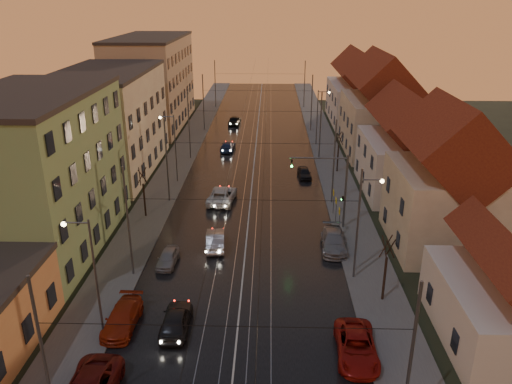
# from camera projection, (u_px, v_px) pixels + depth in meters

# --- Properties ---
(ground) EXTENTS (160.00, 160.00, 0.00)m
(ground) POSITION_uv_depth(u_px,v_px,m) (235.00, 354.00, 30.57)
(ground) COLOR black
(ground) RESTS_ON ground
(road) EXTENTS (16.00, 120.00, 0.04)m
(road) POSITION_uv_depth(u_px,v_px,m) (255.00, 157.00, 67.75)
(road) COLOR black
(road) RESTS_ON ground
(sidewalk_left) EXTENTS (4.00, 120.00, 0.15)m
(sidewalk_left) POSITION_uv_depth(u_px,v_px,m) (182.00, 156.00, 67.98)
(sidewalk_left) COLOR #4C4C4C
(sidewalk_left) RESTS_ON ground
(sidewalk_right) EXTENTS (4.00, 120.00, 0.15)m
(sidewalk_right) POSITION_uv_depth(u_px,v_px,m) (329.00, 157.00, 67.47)
(sidewalk_right) COLOR #4C4C4C
(sidewalk_right) RESTS_ON ground
(tram_rail_0) EXTENTS (0.06, 120.00, 0.03)m
(tram_rail_0) POSITION_uv_depth(u_px,v_px,m) (239.00, 156.00, 67.79)
(tram_rail_0) COLOR gray
(tram_rail_0) RESTS_ON road
(tram_rail_1) EXTENTS (0.06, 120.00, 0.03)m
(tram_rail_1) POSITION_uv_depth(u_px,v_px,m) (249.00, 156.00, 67.75)
(tram_rail_1) COLOR gray
(tram_rail_1) RESTS_ON road
(tram_rail_2) EXTENTS (0.06, 120.00, 0.03)m
(tram_rail_2) POSITION_uv_depth(u_px,v_px,m) (260.00, 157.00, 67.71)
(tram_rail_2) COLOR gray
(tram_rail_2) RESTS_ON road
(tram_rail_3) EXTENTS (0.06, 120.00, 0.03)m
(tram_rail_3) POSITION_uv_depth(u_px,v_px,m) (271.00, 157.00, 67.68)
(tram_rail_3) COLOR gray
(tram_rail_3) RESTS_ON road
(apartment_left_1) EXTENTS (10.00, 18.00, 13.00)m
(apartment_left_1) POSITION_uv_depth(u_px,v_px,m) (36.00, 175.00, 41.64)
(apartment_left_1) COLOR #6D9861
(apartment_left_1) RESTS_ON ground
(apartment_left_2) EXTENTS (10.00, 20.00, 12.00)m
(apartment_left_2) POSITION_uv_depth(u_px,v_px,m) (109.00, 123.00, 60.42)
(apartment_left_2) COLOR #B8A88E
(apartment_left_2) RESTS_ON ground
(apartment_left_3) EXTENTS (10.00, 24.00, 14.00)m
(apartment_left_3) POSITION_uv_depth(u_px,v_px,m) (152.00, 83.00, 82.36)
(apartment_left_3) COLOR #A28368
(apartment_left_3) RESTS_ON ground
(house_right_0) EXTENTS (8.16, 10.20, 5.80)m
(house_right_0) POSITION_uv_depth(u_px,v_px,m) (510.00, 299.00, 30.92)
(house_right_0) COLOR silver
(house_right_0) RESTS_ON ground
(house_right_1) EXTENTS (8.67, 10.20, 10.80)m
(house_right_1) POSITION_uv_depth(u_px,v_px,m) (447.00, 186.00, 42.07)
(house_right_1) COLOR #B7A98C
(house_right_1) RESTS_ON ground
(house_right_2) EXTENTS (9.18, 12.24, 9.20)m
(house_right_2) POSITION_uv_depth(u_px,v_px,m) (407.00, 151.00, 54.45)
(house_right_2) COLOR silver
(house_right_2) RESTS_ON ground
(house_right_3) EXTENTS (9.18, 14.28, 11.50)m
(house_right_3) POSITION_uv_depth(u_px,v_px,m) (380.00, 111.00, 67.97)
(house_right_3) COLOR #B7A98C
(house_right_3) RESTS_ON ground
(house_right_4) EXTENTS (9.18, 16.32, 10.00)m
(house_right_4) POSITION_uv_depth(u_px,v_px,m) (358.00, 92.00, 84.98)
(house_right_4) COLOR silver
(house_right_4) RESTS_ON ground
(catenary_pole_l_0) EXTENTS (0.16, 0.16, 9.00)m
(catenary_pole_l_0) POSITION_uv_depth(u_px,v_px,m) (44.00, 358.00, 23.56)
(catenary_pole_l_0) COLOR #595B60
(catenary_pole_l_0) RESTS_ON ground
(catenary_pole_r_0) EXTENTS (0.16, 0.16, 9.00)m
(catenary_pole_r_0) POSITION_uv_depth(u_px,v_px,m) (410.00, 365.00, 23.12)
(catenary_pole_r_0) COLOR #595B60
(catenary_pole_r_0) RESTS_ON ground
(catenary_pole_l_1) EXTENTS (0.16, 0.16, 9.00)m
(catenary_pole_l_1) POSITION_uv_depth(u_px,v_px,m) (128.00, 223.00, 37.50)
(catenary_pole_l_1) COLOR #595B60
(catenary_pole_l_1) RESTS_ON ground
(catenary_pole_r_1) EXTENTS (0.16, 0.16, 9.00)m
(catenary_pole_r_1) POSITION_uv_depth(u_px,v_px,m) (358.00, 226.00, 37.06)
(catenary_pole_r_1) COLOR #595B60
(catenary_pole_r_1) RESTS_ON ground
(catenary_pole_l_2) EXTENTS (0.16, 0.16, 9.00)m
(catenary_pole_l_2) POSITION_uv_depth(u_px,v_px,m) (167.00, 161.00, 51.45)
(catenary_pole_l_2) COLOR #595B60
(catenary_pole_l_2) RESTS_ON ground
(catenary_pole_r_2) EXTENTS (0.16, 0.16, 9.00)m
(catenary_pole_r_2) POSITION_uv_depth(u_px,v_px,m) (334.00, 163.00, 51.00)
(catenary_pole_r_2) COLOR #595B60
(catenary_pole_r_2) RESTS_ON ground
(catenary_pole_l_3) EXTENTS (0.16, 0.16, 9.00)m
(catenary_pole_l_3) POSITION_uv_depth(u_px,v_px,m) (189.00, 126.00, 65.39)
(catenary_pole_l_3) COLOR #595B60
(catenary_pole_l_3) RESTS_ON ground
(catenary_pole_r_3) EXTENTS (0.16, 0.16, 9.00)m
(catenary_pole_r_3) POSITION_uv_depth(u_px,v_px,m) (320.00, 127.00, 64.95)
(catenary_pole_r_3) COLOR #595B60
(catenary_pole_r_3) RESTS_ON ground
(catenary_pole_l_4) EXTENTS (0.16, 0.16, 9.00)m
(catenary_pole_l_4) POSITION_uv_depth(u_px,v_px,m) (203.00, 103.00, 79.33)
(catenary_pole_l_4) COLOR #595B60
(catenary_pole_l_4) RESTS_ON ground
(catenary_pole_r_4) EXTENTS (0.16, 0.16, 9.00)m
(catenary_pole_r_4) POSITION_uv_depth(u_px,v_px,m) (312.00, 104.00, 78.89)
(catenary_pole_r_4) COLOR #595B60
(catenary_pole_r_4) RESTS_ON ground
(catenary_pole_l_5) EXTENTS (0.16, 0.16, 9.00)m
(catenary_pole_l_5) POSITION_uv_depth(u_px,v_px,m) (215.00, 84.00, 96.06)
(catenary_pole_l_5) COLOR #595B60
(catenary_pole_l_5) RESTS_ON ground
(catenary_pole_r_5) EXTENTS (0.16, 0.16, 9.00)m
(catenary_pole_r_5) POSITION_uv_depth(u_px,v_px,m) (304.00, 85.00, 95.62)
(catenary_pole_r_5) COLOR #595B60
(catenary_pole_r_5) RESTS_ON ground
(street_lamp_0) EXTENTS (1.75, 0.32, 8.00)m
(street_lamp_0) POSITION_uv_depth(u_px,v_px,m) (90.00, 265.00, 30.87)
(street_lamp_0) COLOR #595B60
(street_lamp_0) RESTS_ON ground
(street_lamp_1) EXTENTS (1.75, 0.32, 8.00)m
(street_lamp_1) POSITION_uv_depth(u_px,v_px,m) (363.00, 216.00, 37.83)
(street_lamp_1) COLOR #595B60
(street_lamp_1) RESTS_ON ground
(street_lamp_2) EXTENTS (1.75, 0.32, 8.00)m
(street_lamp_2) POSITION_uv_depth(u_px,v_px,m) (172.00, 142.00, 56.89)
(street_lamp_2) COLOR #595B60
(street_lamp_2) RESTS_ON ground
(street_lamp_3) EXTENTS (1.75, 0.32, 8.00)m
(street_lamp_3) POSITION_uv_depth(u_px,v_px,m) (320.00, 112.00, 71.30)
(street_lamp_3) COLOR #595B60
(street_lamp_3) RESTS_ON ground
(traffic_light_mast) EXTENTS (5.30, 0.32, 7.20)m
(traffic_light_mast) POSITION_uv_depth(u_px,v_px,m) (335.00, 182.00, 45.40)
(traffic_light_mast) COLOR #595B60
(traffic_light_mast) RESTS_ON ground
(bare_tree_0) EXTENTS (1.09, 1.09, 5.11)m
(bare_tree_0) POSITION_uv_depth(u_px,v_px,m) (144.00, 194.00, 48.51)
(bare_tree_0) COLOR black
(bare_tree_0) RESTS_ON ground
(bare_tree_1) EXTENTS (1.09, 1.09, 5.11)m
(bare_tree_1) POSITION_uv_depth(u_px,v_px,m) (385.00, 270.00, 34.97)
(bare_tree_1) COLOR black
(bare_tree_1) RESTS_ON ground
(bare_tree_2) EXTENTS (1.09, 1.09, 5.11)m
(bare_tree_2) POSITION_uv_depth(u_px,v_px,m) (338.00, 153.00, 60.99)
(bare_tree_2) COLOR black
(bare_tree_2) RESTS_ON ground
(driving_car_0) EXTENTS (1.84, 4.49, 1.52)m
(driving_car_0) POSITION_uv_depth(u_px,v_px,m) (176.00, 320.00, 32.52)
(driving_car_0) COLOR black
(driving_car_0) RESTS_ON ground
(driving_car_1) EXTENTS (1.95, 4.51, 1.44)m
(driving_car_1) POSITION_uv_depth(u_px,v_px,m) (215.00, 240.00, 43.24)
(driving_car_1) COLOR #A1A0A6
(driving_car_1) RESTS_ON ground
(driving_car_2) EXTENTS (3.09, 5.76, 1.54)m
(driving_car_2) POSITION_uv_depth(u_px,v_px,m) (222.00, 195.00, 52.74)
(driving_car_2) COLOR silver
(driving_car_2) RESTS_ON ground
(driving_car_3) EXTENTS (2.09, 4.54, 1.29)m
(driving_car_3) POSITION_uv_depth(u_px,v_px,m) (228.00, 146.00, 70.21)
(driving_car_3) COLOR navy
(driving_car_3) RESTS_ON ground
(driving_car_4) EXTENTS (2.18, 4.66, 1.54)m
(driving_car_4) POSITION_uv_depth(u_px,v_px,m) (235.00, 120.00, 84.30)
(driving_car_4) COLOR black
(driving_car_4) RESTS_ON ground
(parked_left_2) EXTENTS (2.06, 4.76, 1.36)m
(parked_left_2) POSITION_uv_depth(u_px,v_px,m) (122.00, 318.00, 32.81)
(parked_left_2) COLOR #98260F
(parked_left_2) RESTS_ON ground
(parked_left_3) EXTENTS (1.61, 3.64, 1.22)m
(parked_left_3) POSITION_uv_depth(u_px,v_px,m) (168.00, 258.00, 40.51)
(parked_left_3) COLOR gray
(parked_left_3) RESTS_ON ground
(parked_right_0) EXTENTS (2.60, 5.27, 1.44)m
(parked_right_0) POSITION_uv_depth(u_px,v_px,m) (356.00, 346.00, 30.12)
(parked_right_0) COLOR maroon
(parked_right_0) RESTS_ON ground
(parked_right_1) EXTENTS (2.35, 5.22, 1.49)m
(parked_right_1) POSITION_uv_depth(u_px,v_px,m) (334.00, 241.00, 42.95)
(parked_right_1) COLOR gray
(parked_right_1) RESTS_ON ground
(parked_right_2) EXTENTS (1.73, 3.70, 1.23)m
(parked_right_2) POSITION_uv_depth(u_px,v_px,m) (304.00, 173.00, 59.82)
(parked_right_2) COLOR black
(parked_right_2) RESTS_ON ground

